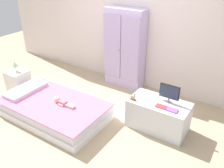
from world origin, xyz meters
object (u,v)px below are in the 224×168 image
object	(u,v)px
nightstand	(18,82)
book_red	(161,106)
wardrobe	(125,49)
tv_monitor	(169,92)
book_purple	(172,110)
tv_stand	(158,115)
rocking_horse_toy	(133,97)
doll	(61,101)
bed	(54,109)
table_lamp	(15,65)

from	to	relation	value
nightstand	book_red	size ratio (longest dim) A/B	2.91
wardrobe	tv_monitor	bearing A→B (deg)	-34.83
book_red	book_purple	size ratio (longest dim) A/B	0.95
tv_stand	rocking_horse_toy	bearing A→B (deg)	-155.88
doll	tv_monitor	size ratio (longest dim) A/B	1.36
rocking_horse_toy	tv_monitor	bearing A→B (deg)	27.77
bed	rocking_horse_toy	world-z (taller)	rocking_horse_toy
bed	table_lamp	distance (m)	1.22
bed	book_red	size ratio (longest dim) A/B	11.38
table_lamp	doll	bearing A→B (deg)	-7.92
nightstand	tv_monitor	size ratio (longest dim) A/B	1.50
nightstand	tv_monitor	world-z (taller)	tv_monitor
doll	book_purple	xyz separation A→B (m)	(1.60, 0.48, 0.16)
tv_monitor	rocking_horse_toy	size ratio (longest dim) A/B	2.45
tv_stand	book_purple	world-z (taller)	book_purple
tv_stand	book_purple	distance (m)	0.34
bed	nightstand	xyz separation A→B (m)	(-1.12, 0.21, 0.09)
book_red	book_purple	world-z (taller)	book_purple
tv_monitor	book_red	size ratio (longest dim) A/B	1.94
table_lamp	nightstand	bearing A→B (deg)	0.00
doll	wardrobe	world-z (taller)	wardrobe
nightstand	book_red	xyz separation A→B (m)	(2.69, 0.31, 0.24)
table_lamp	tv_stand	size ratio (longest dim) A/B	0.22
tv_monitor	book_purple	xyz separation A→B (m)	(0.13, -0.18, -0.14)
book_purple	book_red	bearing A→B (deg)	180.00
doll	tv_monitor	world-z (taller)	tv_monitor
doll	book_red	xyz separation A→B (m)	(1.44, 0.48, 0.16)
wardrobe	tv_stand	xyz separation A→B (m)	(1.14, -0.94, -0.52)
wardrobe	book_purple	size ratio (longest dim) A/B	9.54
tv_monitor	table_lamp	bearing A→B (deg)	-169.70
table_lamp	wardrobe	xyz separation A→B (m)	(1.49, 1.36, 0.19)
bed	wardrobe	xyz separation A→B (m)	(0.37, 1.56, 0.62)
rocking_horse_toy	book_red	world-z (taller)	rocking_horse_toy
wardrobe	book_purple	xyz separation A→B (m)	(1.36, -1.05, -0.29)
tv_stand	tv_monitor	size ratio (longest dim) A/B	3.00
tv_monitor	nightstand	bearing A→B (deg)	-169.70
tv_monitor	book_purple	size ratio (longest dim) A/B	1.84
table_lamp	wardrobe	bearing A→B (deg)	42.42
tv_monitor	book_red	world-z (taller)	tv_monitor
wardrobe	tv_stand	size ratio (longest dim) A/B	1.74
nightstand	tv_stand	distance (m)	2.66
doll	nightstand	size ratio (longest dim) A/B	0.91
doll	nightstand	xyz separation A→B (m)	(-1.25, 0.17, -0.08)
wardrobe	tv_monitor	xyz separation A→B (m)	(1.24, -0.86, -0.15)
bed	rocking_horse_toy	xyz separation A→B (m)	(1.16, 0.47, 0.38)
rocking_horse_toy	nightstand	bearing A→B (deg)	-173.45
wardrobe	book_red	size ratio (longest dim) A/B	10.08
tv_monitor	book_purple	distance (m)	0.27
wardrobe	tv_stand	bearing A→B (deg)	-39.54
table_lamp	book_purple	distance (m)	2.87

